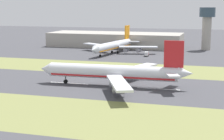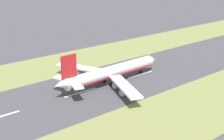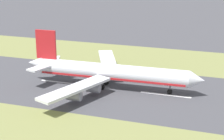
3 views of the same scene
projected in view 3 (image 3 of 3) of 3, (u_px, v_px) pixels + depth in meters
The scene contains 5 objects.
ground_plane at pixel (108, 88), 138.03m from camera, with size 800.00×800.00×0.00m, color #424247.
grass_median_west at pixel (139, 57), 178.66m from camera, with size 40.00×600.00×0.01m, color olive.
centreline_dash_mid at pixel (63, 82), 143.73m from camera, with size 1.20×18.00×0.01m, color silver.
centreline_dash_far at pixel (166, 95), 131.50m from camera, with size 1.20×18.00×0.01m, color silver.
airplane_main_jet at pixel (107, 72), 136.59m from camera, with size 64.11×67.14×20.20m.
Camera 3 is at (122.28, 42.85, 48.05)m, focal length 60.00 mm.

